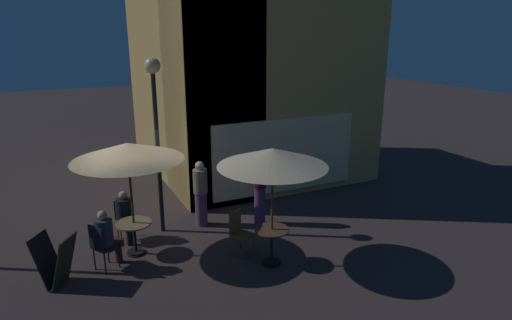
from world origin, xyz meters
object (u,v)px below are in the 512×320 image
at_px(menu_sandwich_board, 55,261).
at_px(cafe_chair_1, 124,216).
at_px(patio_umbrella_0, 273,158).
at_px(patio_umbrella_1, 128,152).
at_px(patron_standing_2, 201,194).
at_px(patron_seated_0, 125,213).
at_px(cafe_chair_0, 238,229).
at_px(cafe_table_0, 272,239).
at_px(cafe_table_1, 134,231).
at_px(patron_seated_1, 106,235).
at_px(cafe_chair_2, 101,244).
at_px(street_lamp_near_corner, 155,108).
at_px(patron_standing_3, 260,188).

distance_m(menu_sandwich_board, cafe_chair_1, 2.09).
height_order(patio_umbrella_0, patio_umbrella_1, patio_umbrella_0).
height_order(menu_sandwich_board, patron_standing_2, patron_standing_2).
relative_size(patio_umbrella_1, patron_seated_0, 2.07).
bearing_deg(menu_sandwich_board, patron_seated_0, 75.52).
distance_m(menu_sandwich_board, cafe_chair_0, 3.59).
height_order(menu_sandwich_board, patio_umbrella_0, patio_umbrella_0).
xyz_separation_m(cafe_table_0, patron_seated_0, (-2.50, 2.35, 0.12)).
height_order(cafe_table_1, cafe_chair_1, cafe_chair_1).
xyz_separation_m(menu_sandwich_board, cafe_chair_1, (1.50, 1.46, 0.05)).
bearing_deg(cafe_chair_1, patron_seated_1, -28.88).
distance_m(cafe_table_1, cafe_chair_2, 0.85).
xyz_separation_m(street_lamp_near_corner, patio_umbrella_0, (1.64, -2.51, -0.70)).
bearing_deg(patron_standing_3, cafe_table_0, -123.20).
height_order(cafe_table_1, patron_seated_0, patron_seated_0).
height_order(patio_umbrella_0, cafe_chair_0, patio_umbrella_0).
bearing_deg(menu_sandwich_board, patron_standing_2, 57.05).
relative_size(patron_seated_1, patron_standing_3, 0.69).
bearing_deg(patron_standing_3, patron_seated_0, 157.06).
distance_m(patron_seated_0, patron_standing_2, 1.83).
height_order(patron_standing_2, patron_standing_3, patron_standing_3).
xyz_separation_m(cafe_table_0, cafe_chair_1, (-2.52, 2.49, 0.00)).
distance_m(patio_umbrella_1, patron_seated_1, 1.71).
bearing_deg(patron_standing_2, cafe_table_1, -92.94).
distance_m(patron_standing_2, patron_standing_3, 1.45).
bearing_deg(patio_umbrella_0, cafe_table_0, 0.00).
height_order(menu_sandwich_board, patio_umbrella_1, patio_umbrella_1).
relative_size(street_lamp_near_corner, patron_standing_3, 2.22).
height_order(patio_umbrella_0, patron_standing_2, patio_umbrella_0).
bearing_deg(menu_sandwich_board, street_lamp_near_corner, 66.24).
bearing_deg(patron_standing_3, cafe_chair_1, 154.67).
distance_m(menu_sandwich_board, patron_seated_0, 2.01).
height_order(cafe_chair_0, patron_seated_1, patron_seated_1).
bearing_deg(patron_seated_1, menu_sandwich_board, 164.44).
relative_size(menu_sandwich_board, patron_seated_0, 0.84).
xyz_separation_m(street_lamp_near_corner, patron_seated_1, (-1.41, -1.22, -2.27)).
distance_m(cafe_chair_1, patron_standing_3, 3.24).
distance_m(street_lamp_near_corner, menu_sandwich_board, 3.73).
bearing_deg(patio_umbrella_1, cafe_chair_0, -25.30).
distance_m(cafe_table_1, patron_seated_1, 0.72).
bearing_deg(patron_standing_3, menu_sandwich_board, 175.99).
distance_m(street_lamp_near_corner, patron_standing_2, 2.36).
xyz_separation_m(cafe_table_1, cafe_chair_0, (2.01, -0.95, 0.03)).
distance_m(menu_sandwich_board, cafe_chair_2, 0.86).
relative_size(patio_umbrella_1, patron_standing_3, 1.34).
height_order(cafe_chair_1, patron_seated_0, patron_seated_0).
bearing_deg(patron_seated_0, cafe_chair_0, 46.38).
bearing_deg(street_lamp_near_corner, patron_seated_0, -169.57).
distance_m(cafe_table_0, cafe_chair_2, 3.40).
bearing_deg(street_lamp_near_corner, cafe_chair_0, -56.47).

